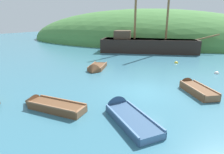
{
  "coord_description": "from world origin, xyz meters",
  "views": [
    {
      "loc": [
        2.81,
        -10.75,
        4.18
      ],
      "look_at": [
        -2.6,
        0.78,
        0.39
      ],
      "focal_mm": 30.15,
      "sensor_mm": 36.0,
      "label": 1
    }
  ],
  "objects_px": {
    "sailing_ship": "(147,47)",
    "rowboat_near_dock": "(194,89)",
    "buoy_white": "(216,74)",
    "buoy_yellow": "(176,63)",
    "rowboat_outer_left": "(96,69)",
    "rowboat_portside": "(49,106)",
    "rowboat_center": "(125,114)"
  },
  "relations": [
    {
      "from": "rowboat_outer_left",
      "to": "rowboat_portside",
      "type": "bearing_deg",
      "value": -2.42
    },
    {
      "from": "sailing_ship",
      "to": "rowboat_center",
      "type": "distance_m",
      "value": 19.28
    },
    {
      "from": "rowboat_center",
      "to": "buoy_white",
      "type": "relative_size",
      "value": 9.15
    },
    {
      "from": "sailing_ship",
      "to": "rowboat_outer_left",
      "type": "height_order",
      "value": "sailing_ship"
    },
    {
      "from": "rowboat_portside",
      "to": "buoy_white",
      "type": "relative_size",
      "value": 9.18
    },
    {
      "from": "buoy_yellow",
      "to": "rowboat_outer_left",
      "type": "bearing_deg",
      "value": -135.62
    },
    {
      "from": "sailing_ship",
      "to": "buoy_white",
      "type": "distance_m",
      "value": 12.13
    },
    {
      "from": "rowboat_near_dock",
      "to": "buoy_yellow",
      "type": "distance_m",
      "value": 8.26
    },
    {
      "from": "rowboat_center",
      "to": "buoy_yellow",
      "type": "relative_size",
      "value": 9.37
    },
    {
      "from": "buoy_yellow",
      "to": "rowboat_center",
      "type": "bearing_deg",
      "value": -93.09
    },
    {
      "from": "rowboat_outer_left",
      "to": "buoy_white",
      "type": "relative_size",
      "value": 8.77
    },
    {
      "from": "buoy_white",
      "to": "buoy_yellow",
      "type": "xyz_separation_m",
      "value": [
        -3.55,
        2.83,
        0.0
      ]
    },
    {
      "from": "sailing_ship",
      "to": "buoy_yellow",
      "type": "relative_size",
      "value": 40.52
    },
    {
      "from": "sailing_ship",
      "to": "rowboat_near_dock",
      "type": "height_order",
      "value": "sailing_ship"
    },
    {
      "from": "sailing_ship",
      "to": "rowboat_portside",
      "type": "bearing_deg",
      "value": -105.46
    },
    {
      "from": "rowboat_near_dock",
      "to": "sailing_ship",
      "type": "bearing_deg",
      "value": -8.25
    },
    {
      "from": "rowboat_outer_left",
      "to": "rowboat_center",
      "type": "height_order",
      "value": "rowboat_outer_left"
    },
    {
      "from": "sailing_ship",
      "to": "rowboat_near_dock",
      "type": "relative_size",
      "value": 4.77
    },
    {
      "from": "rowboat_outer_left",
      "to": "rowboat_center",
      "type": "bearing_deg",
      "value": 23.44
    },
    {
      "from": "sailing_ship",
      "to": "rowboat_near_dock",
      "type": "bearing_deg",
      "value": -80.69
    },
    {
      "from": "rowboat_center",
      "to": "rowboat_portside",
      "type": "relative_size",
      "value": 1.0
    },
    {
      "from": "rowboat_outer_left",
      "to": "rowboat_portside",
      "type": "height_order",
      "value": "rowboat_outer_left"
    },
    {
      "from": "buoy_white",
      "to": "buoy_yellow",
      "type": "height_order",
      "value": "buoy_white"
    },
    {
      "from": "buoy_yellow",
      "to": "rowboat_near_dock",
      "type": "bearing_deg",
      "value": -75.9
    },
    {
      "from": "sailing_ship",
      "to": "rowboat_outer_left",
      "type": "bearing_deg",
      "value": -113.0
    },
    {
      "from": "rowboat_portside",
      "to": "rowboat_near_dock",
      "type": "distance_m",
      "value": 8.58
    },
    {
      "from": "sailing_ship",
      "to": "rowboat_center",
      "type": "height_order",
      "value": "sailing_ship"
    },
    {
      "from": "rowboat_portside",
      "to": "buoy_yellow",
      "type": "bearing_deg",
      "value": -109.3
    },
    {
      "from": "rowboat_near_dock",
      "to": "buoy_white",
      "type": "bearing_deg",
      "value": -50.53
    },
    {
      "from": "buoy_yellow",
      "to": "sailing_ship",
      "type": "bearing_deg",
      "value": 128.33
    },
    {
      "from": "rowboat_center",
      "to": "buoy_white",
      "type": "distance_m",
      "value": 10.88
    },
    {
      "from": "rowboat_outer_left",
      "to": "sailing_ship",
      "type": "bearing_deg",
      "value": 158.47
    }
  ]
}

